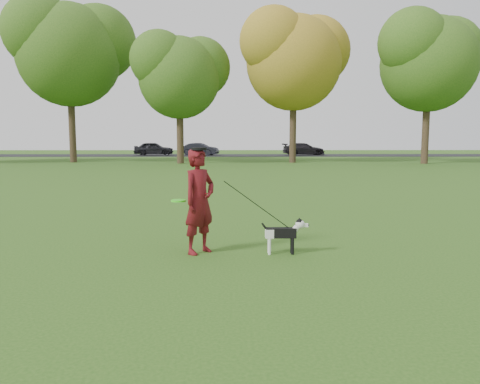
{
  "coord_description": "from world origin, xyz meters",
  "views": [
    {
      "loc": [
        -0.21,
        -7.38,
        1.82
      ],
      "look_at": [
        -0.12,
        0.03,
        0.95
      ],
      "focal_mm": 35.0,
      "sensor_mm": 36.0,
      "label": 1
    }
  ],
  "objects_px": {
    "car_mid": "(200,149)",
    "car_right": "(304,149)",
    "man": "(199,201)",
    "dog": "(285,232)",
    "car_left": "(154,149)"
  },
  "relations": [
    {
      "from": "man",
      "to": "car_right",
      "type": "bearing_deg",
      "value": 29.98
    },
    {
      "from": "car_mid",
      "to": "car_right",
      "type": "distance_m",
      "value": 10.51
    },
    {
      "from": "dog",
      "to": "car_left",
      "type": "height_order",
      "value": "car_left"
    },
    {
      "from": "car_mid",
      "to": "car_right",
      "type": "height_order",
      "value": "same"
    },
    {
      "from": "man",
      "to": "dog",
      "type": "distance_m",
      "value": 1.42
    },
    {
      "from": "car_right",
      "to": "car_left",
      "type": "bearing_deg",
      "value": 82.81
    },
    {
      "from": "dog",
      "to": "car_left",
      "type": "distance_m",
      "value": 41.18
    },
    {
      "from": "dog",
      "to": "car_right",
      "type": "bearing_deg",
      "value": 81.18
    },
    {
      "from": "car_left",
      "to": "car_right",
      "type": "bearing_deg",
      "value": -92.87
    },
    {
      "from": "man",
      "to": "car_right",
      "type": "height_order",
      "value": "man"
    },
    {
      "from": "car_mid",
      "to": "car_right",
      "type": "relative_size",
      "value": 0.88
    },
    {
      "from": "dog",
      "to": "car_mid",
      "type": "bearing_deg",
      "value": 96.08
    },
    {
      "from": "dog",
      "to": "car_right",
      "type": "distance_m",
      "value": 40.69
    },
    {
      "from": "man",
      "to": "car_mid",
      "type": "distance_m",
      "value": 40.24
    },
    {
      "from": "car_left",
      "to": "car_mid",
      "type": "xyz_separation_m",
      "value": [
        4.64,
        0.0,
        -0.05
      ]
    }
  ]
}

